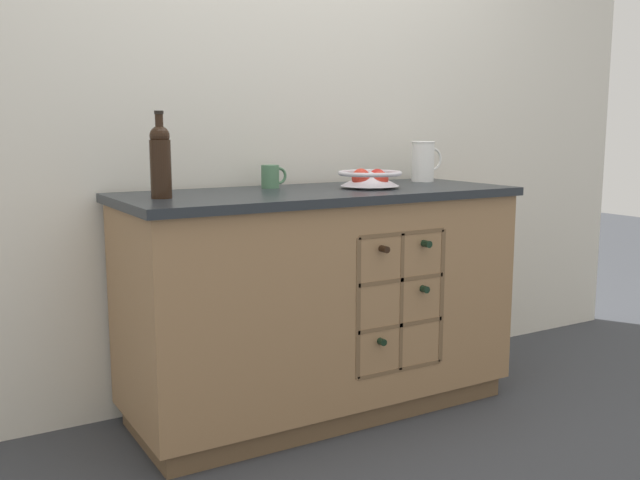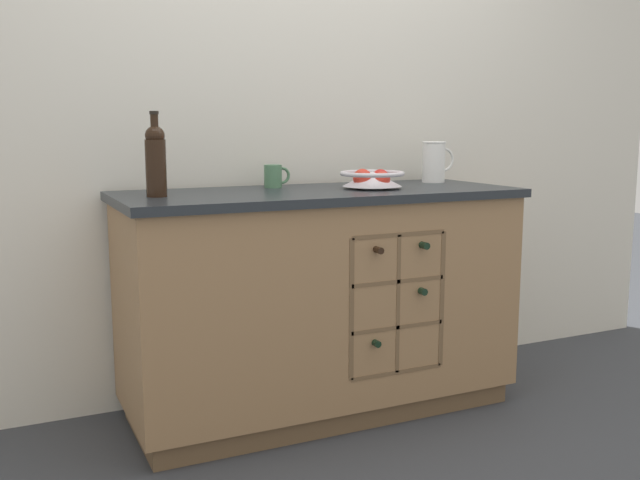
{
  "view_description": "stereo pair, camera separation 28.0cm",
  "coord_description": "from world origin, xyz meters",
  "px_view_note": "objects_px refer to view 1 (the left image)",
  "views": [
    {
      "loc": [
        -1.48,
        -2.5,
        1.19
      ],
      "look_at": [
        0.0,
        0.0,
        0.73
      ],
      "focal_mm": 40.0,
      "sensor_mm": 36.0,
      "label": 1
    },
    {
      "loc": [
        -1.23,
        -2.63,
        1.19
      ],
      "look_at": [
        0.0,
        0.0,
        0.73
      ],
      "focal_mm": 40.0,
      "sensor_mm": 36.0,
      "label": 2
    }
  ],
  "objects_px": {
    "fruit_bowl": "(370,177)",
    "standing_wine_bottle": "(160,159)",
    "ceramic_mug": "(271,176)",
    "white_pitcher": "(424,160)"
  },
  "relations": [
    {
      "from": "fruit_bowl",
      "to": "white_pitcher",
      "type": "xyz_separation_m",
      "value": [
        0.43,
        0.18,
        0.05
      ]
    },
    {
      "from": "ceramic_mug",
      "to": "standing_wine_bottle",
      "type": "height_order",
      "value": "standing_wine_bottle"
    },
    {
      "from": "fruit_bowl",
      "to": "ceramic_mug",
      "type": "bearing_deg",
      "value": 148.52
    },
    {
      "from": "fruit_bowl",
      "to": "ceramic_mug",
      "type": "distance_m",
      "value": 0.42
    },
    {
      "from": "fruit_bowl",
      "to": "standing_wine_bottle",
      "type": "height_order",
      "value": "standing_wine_bottle"
    },
    {
      "from": "ceramic_mug",
      "to": "standing_wine_bottle",
      "type": "bearing_deg",
      "value": -160.66
    },
    {
      "from": "fruit_bowl",
      "to": "white_pitcher",
      "type": "bearing_deg",
      "value": 22.48
    },
    {
      "from": "standing_wine_bottle",
      "to": "white_pitcher",
      "type": "bearing_deg",
      "value": 6.46
    },
    {
      "from": "white_pitcher",
      "to": "fruit_bowl",
      "type": "bearing_deg",
      "value": -157.52
    },
    {
      "from": "white_pitcher",
      "to": "ceramic_mug",
      "type": "distance_m",
      "value": 0.79
    }
  ]
}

